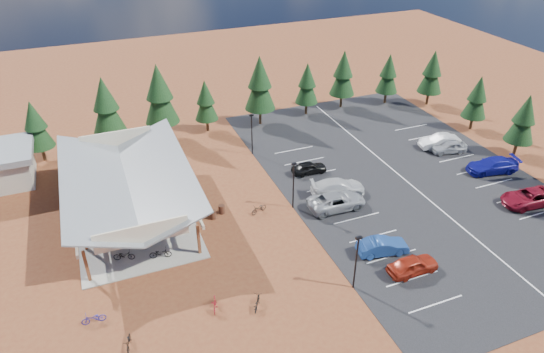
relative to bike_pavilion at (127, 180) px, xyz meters
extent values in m
plane|color=brown|center=(10.00, -7.00, -3.82)|extent=(140.00, 140.00, 0.00)
cube|color=black|center=(28.50, -4.00, -3.80)|extent=(27.00, 44.00, 0.04)
cube|color=gray|center=(0.00, 0.00, -3.77)|extent=(10.60, 18.60, 0.10)
cube|color=brown|center=(-4.60, -8.40, -2.22)|extent=(0.25, 0.25, 3.00)
cube|color=brown|center=(-4.60, -4.20, -2.22)|extent=(0.25, 0.25, 3.00)
cube|color=brown|center=(-4.60, 0.00, -2.22)|extent=(0.25, 0.25, 3.00)
cube|color=brown|center=(-4.60, 4.20, -2.22)|extent=(0.25, 0.25, 3.00)
cube|color=brown|center=(-4.60, 8.40, -2.22)|extent=(0.25, 0.25, 3.00)
cube|color=brown|center=(4.60, -8.40, -2.22)|extent=(0.25, 0.25, 3.00)
cube|color=brown|center=(4.60, -4.20, -2.22)|extent=(0.25, 0.25, 3.00)
cube|color=brown|center=(4.60, 0.00, -2.22)|extent=(0.25, 0.25, 3.00)
cube|color=brown|center=(4.60, 4.20, -2.22)|extent=(0.25, 0.25, 3.00)
cube|color=brown|center=(4.60, 8.40, -2.22)|extent=(0.25, 0.25, 3.00)
cube|color=beige|center=(-5.00, 0.00, -0.72)|extent=(0.22, 18.00, 0.35)
cube|color=beige|center=(5.00, 0.00, -0.72)|extent=(0.22, 18.00, 0.35)
cube|color=slate|center=(-2.90, 0.00, 0.18)|extent=(5.85, 19.40, 2.13)
cube|color=slate|center=(2.90, 0.00, 0.18)|extent=(5.85, 19.40, 2.13)
cube|color=beige|center=(0.00, -9.00, 0.08)|extent=(7.50, 0.15, 1.80)
cube|color=beige|center=(0.00, 9.00, 0.08)|extent=(7.50, 0.15, 1.80)
cylinder|color=black|center=(15.00, -17.00, -1.32)|extent=(0.14, 0.14, 5.00)
cube|color=black|center=(15.00, -17.00, 1.23)|extent=(0.50, 0.25, 0.18)
cylinder|color=black|center=(15.00, -5.00, -1.32)|extent=(0.14, 0.14, 5.00)
cube|color=black|center=(15.00, -5.00, 1.23)|extent=(0.50, 0.25, 0.18)
cylinder|color=black|center=(15.00, 7.00, -1.32)|extent=(0.14, 0.14, 5.00)
cube|color=black|center=(15.00, 7.00, 1.23)|extent=(0.50, 0.25, 0.18)
cylinder|color=#462619|center=(7.10, -3.83, -3.37)|extent=(0.60, 0.60, 0.90)
cylinder|color=#462619|center=(8.13, -3.28, -3.37)|extent=(0.60, 0.60, 0.90)
cylinder|color=#382314|center=(-8.07, 14.58, -2.92)|extent=(0.36, 0.36, 1.81)
cone|color=black|center=(-8.07, 14.58, 0.15)|extent=(3.18, 3.18, 4.34)
cone|color=black|center=(-8.07, 14.58, 1.96)|extent=(2.46, 2.46, 3.25)
cylinder|color=#382314|center=(-0.24, 14.94, -2.73)|extent=(0.36, 0.36, 2.19)
cone|color=black|center=(-0.24, 14.94, 1.00)|extent=(3.86, 3.86, 5.27)
cone|color=black|center=(-0.24, 14.94, 3.20)|extent=(2.98, 2.98, 3.95)
cylinder|color=#382314|center=(6.07, 14.87, -2.63)|extent=(0.36, 0.36, 2.38)
cone|color=black|center=(6.07, 14.87, 1.41)|extent=(4.19, 4.19, 5.71)
cone|color=black|center=(6.07, 14.87, 3.79)|extent=(3.24, 3.24, 4.28)
cylinder|color=#382314|center=(11.73, 15.13, -2.98)|extent=(0.36, 0.36, 1.68)
cone|color=black|center=(11.73, 15.13, -0.12)|extent=(2.96, 2.96, 4.04)
cone|color=black|center=(11.73, 15.13, 1.56)|extent=(2.29, 2.29, 3.03)
cylinder|color=#382314|center=(18.85, 14.52, -2.68)|extent=(0.36, 0.36, 2.28)
cone|color=black|center=(18.85, 14.52, 1.19)|extent=(4.01, 4.01, 5.47)
cone|color=black|center=(18.85, 14.52, 3.47)|extent=(3.10, 3.10, 4.10)
cylinder|color=#382314|center=(25.92, 15.19, -2.93)|extent=(0.36, 0.36, 1.79)
cone|color=black|center=(25.92, 15.19, 0.12)|extent=(3.15, 3.15, 4.30)
cone|color=black|center=(25.92, 15.19, 1.91)|extent=(2.44, 2.44, 3.23)
cylinder|color=#382314|center=(31.61, 15.53, -2.81)|extent=(0.36, 0.36, 2.02)
cone|color=black|center=(31.61, 15.53, 0.62)|extent=(3.55, 3.55, 4.84)
cone|color=black|center=(31.61, 15.53, 2.63)|extent=(2.74, 2.74, 3.63)
cylinder|color=#382314|center=(38.38, 14.49, -2.93)|extent=(0.36, 0.36, 1.79)
cone|color=black|center=(38.38, 14.49, 0.11)|extent=(3.14, 3.14, 4.29)
cone|color=black|center=(38.38, 14.49, 1.89)|extent=(2.43, 2.43, 3.22)
cylinder|color=#382314|center=(43.98, -4.70, -2.89)|extent=(0.36, 0.36, 1.86)
cone|color=black|center=(43.98, -4.70, 0.27)|extent=(3.27, 3.27, 4.46)
cone|color=black|center=(43.98, -4.70, 2.12)|extent=(2.53, 2.53, 3.35)
cylinder|color=#382314|center=(43.99, 2.82, -2.94)|extent=(0.36, 0.36, 1.77)
cone|color=black|center=(43.99, 2.82, 0.06)|extent=(3.11, 3.11, 4.24)
cone|color=black|center=(43.99, 2.82, 1.83)|extent=(2.40, 2.40, 3.18)
cylinder|color=#382314|center=(43.81, 11.80, -2.85)|extent=(0.36, 0.36, 1.95)
cone|color=black|center=(43.81, 11.80, 0.46)|extent=(3.43, 3.43, 4.67)
cone|color=black|center=(43.81, 11.80, 2.41)|extent=(2.65, 2.65, 3.50)
imported|color=black|center=(-1.65, -6.91, -3.25)|extent=(1.92, 1.15, 0.95)
imported|color=#95969D|center=(-1.25, -4.18, -3.24)|extent=(1.68, 0.77, 0.97)
imported|color=#1A289B|center=(-0.86, 3.39, -3.24)|extent=(1.96, 1.05, 0.98)
imported|color=maroon|center=(-3.38, 5.48, -3.17)|extent=(1.90, 0.71, 1.12)
imported|color=black|center=(1.29, -7.80, -3.23)|extent=(1.98, 1.08, 0.99)
imported|color=#9A9DA1|center=(2.64, -2.90, -3.21)|extent=(1.76, 0.68, 1.03)
imported|color=#2847A0|center=(2.42, 1.62, -3.29)|extent=(1.71, 0.77, 0.87)
imported|color=maroon|center=(0.77, 4.97, -3.26)|extent=(1.61, 0.76, 0.93)
imported|color=black|center=(-2.52, -16.26, -3.39)|extent=(0.92, 1.75, 0.87)
imported|color=navy|center=(-4.62, -13.14, -3.36)|extent=(1.77, 0.65, 0.93)
imported|color=maroon|center=(4.04, -15.10, -3.30)|extent=(0.99, 1.81, 1.05)
imported|color=black|center=(7.09, -16.11, -3.35)|extent=(1.44, 1.88, 0.95)
imported|color=#213B94|center=(6.84, -2.10, -3.40)|extent=(0.83, 1.69, 0.85)
imported|color=maroon|center=(5.15, -3.21, -3.27)|extent=(1.22, 1.88, 1.10)
imported|color=black|center=(11.55, -4.57, -3.35)|extent=(1.92, 1.22, 0.95)
imported|color=maroon|center=(20.44, -17.27, -3.03)|extent=(4.48, 1.87, 1.51)
imported|color=#20468F|center=(19.43, -14.29, -3.04)|extent=(4.73, 2.38, 1.49)
imported|color=#939599|center=(18.97, -6.71, -2.97)|extent=(5.96, 2.90, 1.63)
imported|color=silver|center=(20.33, -4.47, -2.97)|extent=(5.97, 3.31, 1.64)
imported|color=black|center=(19.35, 0.43, -3.12)|extent=(3.98, 1.73, 1.34)
imported|color=maroon|center=(37.25, -13.29, -2.99)|extent=(5.96, 3.21, 1.59)
imported|color=navy|center=(38.46, -6.92, -2.95)|extent=(6.07, 3.44, 1.66)
imported|color=#9D9FA3|center=(36.98, -1.41, -3.07)|extent=(4.46, 2.48, 1.44)
imported|color=silver|center=(36.74, 0.06, -2.98)|extent=(5.13, 2.54, 1.62)
camera|label=1|loc=(-1.65, -41.14, 24.13)|focal=32.00mm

